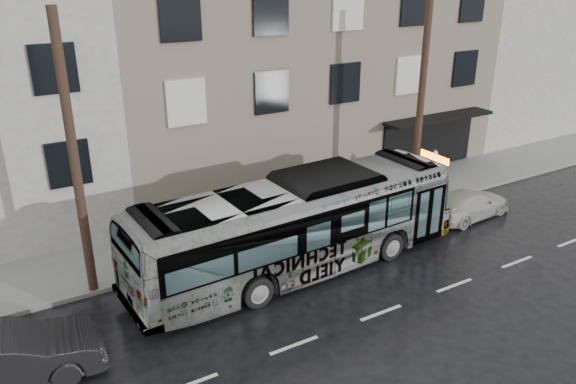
# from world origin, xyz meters

# --- Properties ---
(ground) EXTENTS (120.00, 120.00, 0.00)m
(ground) POSITION_xyz_m (0.00, 0.00, 0.00)
(ground) COLOR black
(ground) RESTS_ON ground
(sidewalk) EXTENTS (90.00, 3.60, 0.15)m
(sidewalk) POSITION_xyz_m (0.00, 4.90, 0.07)
(sidewalk) COLOR gray
(sidewalk) RESTS_ON ground
(building_taupe) EXTENTS (20.00, 12.00, 11.00)m
(building_taupe) POSITION_xyz_m (5.00, 12.70, 5.50)
(building_taupe) COLOR gray
(building_taupe) RESTS_ON ground
(building_filler) EXTENTS (18.00, 12.00, 12.00)m
(building_filler) POSITION_xyz_m (24.00, 12.70, 6.00)
(building_filler) COLOR beige
(building_filler) RESTS_ON ground
(utility_pole_front) EXTENTS (0.30, 0.30, 9.00)m
(utility_pole_front) POSITION_xyz_m (6.50, 3.30, 4.65)
(utility_pole_front) COLOR #3E291F
(utility_pole_front) RESTS_ON sidewalk
(utility_pole_rear) EXTENTS (0.30, 0.30, 9.00)m
(utility_pole_rear) POSITION_xyz_m (-7.50, 3.30, 4.65)
(utility_pole_rear) COLOR #3E291F
(utility_pole_rear) RESTS_ON sidewalk
(sign_post) EXTENTS (0.06, 0.06, 2.40)m
(sign_post) POSITION_xyz_m (7.60, 3.30, 1.35)
(sign_post) COLOR slate
(sign_post) RESTS_ON sidewalk
(bus) EXTENTS (12.51, 3.47, 3.45)m
(bus) POSITION_xyz_m (-0.84, 1.17, 1.73)
(bus) COLOR #B2B2B2
(bus) RESTS_ON ground
(white_sedan) EXTENTS (4.29, 2.04, 1.21)m
(white_sedan) POSITION_xyz_m (7.88, 1.27, 0.60)
(white_sedan) COLOR #B9B8B0
(white_sedan) RESTS_ON ground
(dark_sedan) EXTENTS (5.10, 2.03, 1.65)m
(dark_sedan) POSITION_xyz_m (-10.51, -0.14, 0.82)
(dark_sedan) COLOR black
(dark_sedan) RESTS_ON ground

